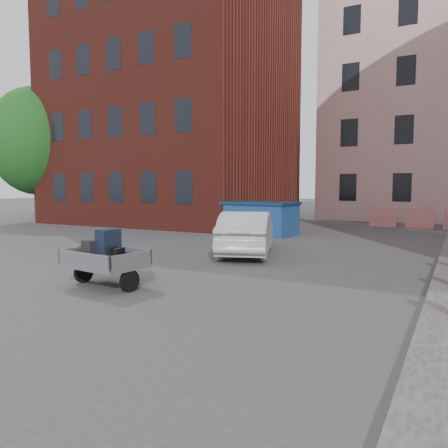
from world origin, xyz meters
The scene contains 8 objects.
ground centered at (0.00, 0.00, 0.00)m, with size 120.00×120.00×0.00m, color #38383A.
building_brick centered at (-9.00, 13.00, 7.00)m, with size 12.00×10.00×14.00m, color #591E16.
far_building centered at (-20.00, 22.00, 4.00)m, with size 6.00×6.00×8.00m, color maroon.
tree centered at (-16.00, 9.00, 5.17)m, with size 5.28×5.28×8.30m.
barriers centered at (4.20, 15.00, 0.50)m, with size 4.70×0.18×1.00m.
trailer centered at (-0.43, -1.74, 0.61)m, with size 1.72×1.89×1.20m.
dumpster centered at (-1.71, 8.69, 0.71)m, with size 3.55×2.13×1.41m.
silver_car centered at (0.27, 3.58, 0.66)m, with size 1.40×4.02×1.32m, color #AFB2B7.
Camera 1 is at (5.99, -8.37, 2.09)m, focal length 35.00 mm.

